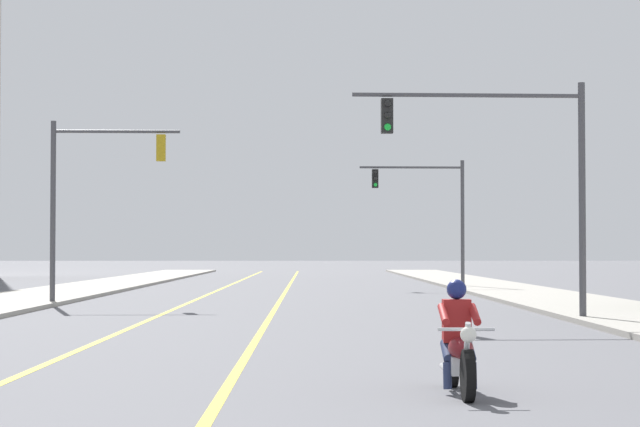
% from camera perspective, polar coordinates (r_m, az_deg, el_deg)
% --- Properties ---
extents(lane_stripe_center, '(0.16, 100.00, 0.01)m').
position_cam_1_polar(lane_stripe_center, '(52.65, -1.69, -3.81)').
color(lane_stripe_center, yellow).
rests_on(lane_stripe_center, ground).
extents(lane_stripe_left, '(0.16, 100.00, 0.01)m').
position_cam_1_polar(lane_stripe_left, '(52.81, -5.11, -3.80)').
color(lane_stripe_left, yellow).
rests_on(lane_stripe_left, ground).
extents(sidewalk_kerb_right, '(4.40, 110.00, 0.14)m').
position_cam_1_polar(sidewalk_kerb_right, '(48.45, 10.05, -3.88)').
color(sidewalk_kerb_right, '#9E998E').
rests_on(sidewalk_kerb_right, ground).
extents(sidewalk_kerb_left, '(4.40, 110.00, 0.14)m').
position_cam_1_polar(sidewalk_kerb_left, '(48.79, -12.92, -3.84)').
color(sidewalk_kerb_left, '#9E998E').
rests_on(sidewalk_kerb_left, ground).
extents(motorcycle_with_rider, '(0.70, 2.19, 1.46)m').
position_cam_1_polar(motorcycle_with_rider, '(15.19, 6.78, -6.53)').
color(motorcycle_with_rider, black).
rests_on(motorcycle_with_rider, ground).
extents(traffic_signal_near_right, '(6.06, 0.56, 6.20)m').
position_cam_1_polar(traffic_signal_near_right, '(30.63, 9.43, 2.58)').
color(traffic_signal_near_right, '#47474C').
rests_on(traffic_signal_near_right, ground).
extents(traffic_signal_near_left, '(4.34, 0.42, 6.20)m').
position_cam_1_polar(traffic_signal_near_left, '(40.08, -11.17, 1.40)').
color(traffic_signal_near_left, '#47474C').
rests_on(traffic_signal_near_left, ground).
extents(traffic_signal_mid_right, '(5.08, 0.52, 6.20)m').
position_cam_1_polar(traffic_signal_mid_right, '(56.64, 5.51, 0.49)').
color(traffic_signal_mid_right, '#47474C').
rests_on(traffic_signal_mid_right, ground).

